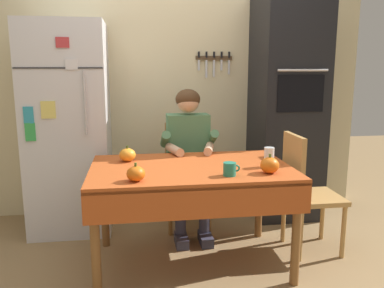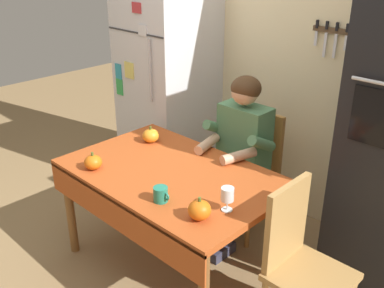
% 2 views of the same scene
% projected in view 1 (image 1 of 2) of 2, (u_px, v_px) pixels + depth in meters
% --- Properties ---
extents(ground_plane, '(10.00, 10.00, 0.00)m').
position_uv_depth(ground_plane, '(193.00, 270.00, 2.84)').
color(ground_plane, '#93754C').
rests_on(ground_plane, ground).
extents(back_wall_assembly, '(3.70, 0.13, 2.60)m').
position_uv_depth(back_wall_assembly, '(178.00, 80.00, 3.91)').
color(back_wall_assembly, beige).
rests_on(back_wall_assembly, ground).
extents(refrigerator, '(0.68, 0.71, 1.80)m').
position_uv_depth(refrigerator, '(69.00, 128.00, 3.46)').
color(refrigerator, silver).
rests_on(refrigerator, ground).
extents(wall_oven, '(0.60, 0.64, 2.10)m').
position_uv_depth(wall_oven, '(287.00, 107.00, 3.76)').
color(wall_oven, black).
rests_on(wall_oven, ground).
extents(dining_table, '(1.40, 0.90, 0.74)m').
position_uv_depth(dining_table, '(191.00, 178.00, 2.79)').
color(dining_table, brown).
rests_on(dining_table, ground).
extents(chair_behind_person, '(0.40, 0.40, 0.93)m').
position_uv_depth(chair_behind_person, '(186.00, 170.00, 3.60)').
color(chair_behind_person, '#9E6B33').
rests_on(chair_behind_person, ground).
extents(seated_person, '(0.47, 0.55, 1.25)m').
position_uv_depth(seated_person, '(189.00, 149.00, 3.37)').
color(seated_person, '#38384C').
rests_on(seated_person, ground).
extents(chair_right_side, '(0.40, 0.40, 0.93)m').
position_uv_depth(chair_right_side, '(305.00, 188.00, 3.05)').
color(chair_right_side, tan).
rests_on(chair_right_side, ground).
extents(coffee_mug, '(0.11, 0.08, 0.09)m').
position_uv_depth(coffee_mug, '(230.00, 169.00, 2.54)').
color(coffee_mug, '#237F66').
rests_on(coffee_mug, dining_table).
extents(wine_glass, '(0.07, 0.07, 0.14)m').
position_uv_depth(wine_glass, '(269.00, 154.00, 2.76)').
color(wine_glass, white).
rests_on(wine_glass, dining_table).
extents(pumpkin_large, '(0.12, 0.12, 0.12)m').
position_uv_depth(pumpkin_large, '(127.00, 155.00, 2.93)').
color(pumpkin_large, orange).
rests_on(pumpkin_large, dining_table).
extents(pumpkin_medium, '(0.11, 0.11, 0.12)m').
position_uv_depth(pumpkin_medium, '(136.00, 174.00, 2.42)').
color(pumpkin_medium, orange).
rests_on(pumpkin_medium, dining_table).
extents(pumpkin_small, '(0.12, 0.12, 0.13)m').
position_uv_depth(pumpkin_small, '(270.00, 165.00, 2.60)').
color(pumpkin_small, orange).
rests_on(pumpkin_small, dining_table).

